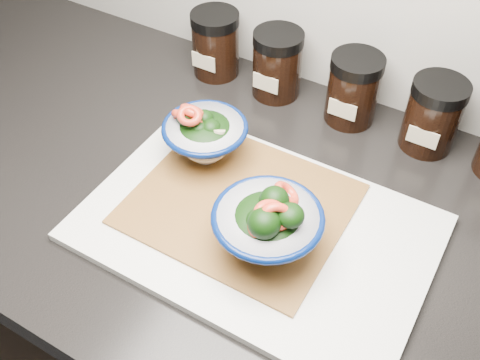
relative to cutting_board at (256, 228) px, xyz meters
The scene contains 9 objects.
countertop 0.05m from the cutting_board, 88.69° to the left, with size 3.50×0.60×0.04m, color black.
cutting_board is the anchor object (origin of this frame).
bamboo_mat 0.04m from the cutting_board, 151.29° to the left, with size 0.28×0.24×0.00m, color #945F2C.
bowl_left 0.16m from the cutting_board, 149.29° to the left, with size 0.12×0.12×0.09m.
bowl_right 0.07m from the cutting_board, 42.89° to the right, with size 0.14×0.14×0.11m.
spice_jar_a 0.37m from the cutting_board, 130.26° to the left, with size 0.08×0.08×0.11m.
spice_jar_b 0.31m from the cutting_board, 113.00° to the left, with size 0.08×0.08×0.11m.
spice_jar_c 0.29m from the cutting_board, 87.12° to the left, with size 0.08×0.08×0.11m.
spice_jar_d 0.32m from the cutting_board, 63.57° to the left, with size 0.08×0.08×0.11m.
Camera 1 is at (0.22, 0.99, 1.48)m, focal length 42.00 mm.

